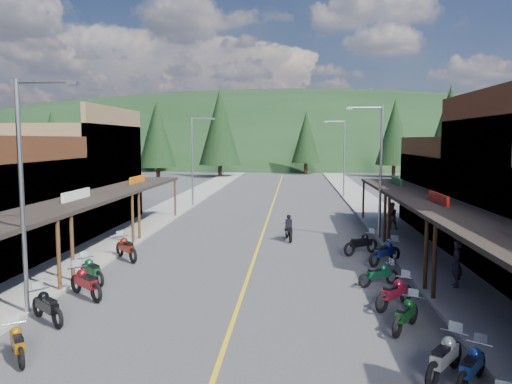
% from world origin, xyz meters
% --- Properties ---
extents(ground, '(220.00, 220.00, 0.00)m').
position_xyz_m(ground, '(0.00, 0.00, 0.00)').
color(ground, '#38383A').
rests_on(ground, ground).
extents(centerline, '(0.15, 90.00, 0.01)m').
position_xyz_m(centerline, '(0.00, 20.00, 0.01)').
color(centerline, gold).
rests_on(centerline, ground).
extents(sidewalk_west, '(3.40, 94.00, 0.15)m').
position_xyz_m(sidewalk_west, '(-8.70, 20.00, 0.07)').
color(sidewalk_west, gray).
rests_on(sidewalk_west, ground).
extents(sidewalk_east, '(3.40, 94.00, 0.15)m').
position_xyz_m(sidewalk_east, '(8.70, 20.00, 0.07)').
color(sidewalk_east, gray).
rests_on(sidewalk_east, ground).
extents(shop_west_3, '(10.90, 10.20, 8.20)m').
position_xyz_m(shop_west_3, '(-13.78, 11.30, 3.52)').
color(shop_west_3, brown).
rests_on(shop_west_3, ground).
extents(shop_east_3, '(10.90, 10.20, 6.20)m').
position_xyz_m(shop_east_3, '(13.75, 11.30, 2.53)').
color(shop_east_3, '#4C2D16').
rests_on(shop_east_3, ground).
extents(streetlight_0, '(2.16, 0.18, 8.00)m').
position_xyz_m(streetlight_0, '(-6.95, -6.00, 4.46)').
color(streetlight_0, gray).
rests_on(streetlight_0, ground).
extents(streetlight_1, '(2.16, 0.18, 8.00)m').
position_xyz_m(streetlight_1, '(-6.95, 22.00, 4.46)').
color(streetlight_1, gray).
rests_on(streetlight_1, ground).
extents(streetlight_2, '(2.16, 0.18, 8.00)m').
position_xyz_m(streetlight_2, '(6.95, 8.00, 4.46)').
color(streetlight_2, gray).
rests_on(streetlight_2, ground).
extents(streetlight_3, '(2.16, 0.18, 8.00)m').
position_xyz_m(streetlight_3, '(6.95, 30.00, 4.46)').
color(streetlight_3, gray).
rests_on(streetlight_3, ground).
extents(ridge_hill, '(310.00, 140.00, 60.00)m').
position_xyz_m(ridge_hill, '(0.00, 135.00, 0.00)').
color(ridge_hill, black).
rests_on(ridge_hill, ground).
extents(pine_0, '(5.04, 5.04, 11.00)m').
position_xyz_m(pine_0, '(-40.00, 62.00, 6.48)').
color(pine_0, black).
rests_on(pine_0, ground).
extents(pine_1, '(5.88, 5.88, 12.50)m').
position_xyz_m(pine_1, '(-24.00, 70.00, 7.24)').
color(pine_1, black).
rests_on(pine_1, ground).
extents(pine_2, '(6.72, 6.72, 14.00)m').
position_xyz_m(pine_2, '(-10.00, 58.00, 7.99)').
color(pine_2, black).
rests_on(pine_2, ground).
extents(pine_3, '(5.04, 5.04, 11.00)m').
position_xyz_m(pine_3, '(4.00, 66.00, 6.48)').
color(pine_3, black).
rests_on(pine_3, ground).
extents(pine_4, '(5.88, 5.88, 12.50)m').
position_xyz_m(pine_4, '(18.00, 60.00, 7.24)').
color(pine_4, black).
rests_on(pine_4, ground).
extents(pine_5, '(6.72, 6.72, 14.00)m').
position_xyz_m(pine_5, '(34.00, 72.00, 7.99)').
color(pine_5, black).
rests_on(pine_5, ground).
extents(pine_7, '(5.88, 5.88, 12.50)m').
position_xyz_m(pine_7, '(-32.00, 76.00, 7.24)').
color(pine_7, black).
rests_on(pine_7, ground).
extents(pine_8, '(4.48, 4.48, 10.00)m').
position_xyz_m(pine_8, '(-22.00, 40.00, 5.98)').
color(pine_8, black).
rests_on(pine_8, ground).
extents(pine_9, '(4.93, 4.93, 10.80)m').
position_xyz_m(pine_9, '(24.00, 45.00, 6.38)').
color(pine_9, black).
rests_on(pine_9, ground).
extents(pine_10, '(5.38, 5.38, 11.60)m').
position_xyz_m(pine_10, '(-18.00, 50.00, 6.78)').
color(pine_10, black).
rests_on(pine_10, ground).
extents(pine_11, '(5.82, 5.82, 12.40)m').
position_xyz_m(pine_11, '(20.00, 38.00, 7.19)').
color(pine_11, black).
rests_on(pine_11, ground).
extents(bike_west_4, '(1.63, 1.87, 1.07)m').
position_xyz_m(bike_west_4, '(-5.52, -9.35, 0.53)').
color(bike_west_4, '#99590A').
rests_on(bike_west_4, ground).
extents(bike_west_5, '(2.10, 1.91, 1.22)m').
position_xyz_m(bike_west_5, '(-6.09, -6.57, 0.61)').
color(bike_west_5, black).
rests_on(bike_west_5, ground).
extents(bike_west_6, '(2.26, 2.08, 1.32)m').
position_xyz_m(bike_west_6, '(-5.90, -3.96, 0.66)').
color(bike_west_6, maroon).
rests_on(bike_west_6, ground).
extents(bike_west_7, '(2.03, 2.01, 1.23)m').
position_xyz_m(bike_west_7, '(-6.45, -2.07, 0.61)').
color(bike_west_7, '#0E4723').
rests_on(bike_west_7, ground).
extents(bike_west_8, '(2.15, 2.28, 1.34)m').
position_xyz_m(bike_west_8, '(-6.39, 2.08, 0.67)').
color(bike_west_8, maroon).
rests_on(bike_west_8, ground).
extents(bike_east_3, '(1.66, 1.96, 1.11)m').
position_xyz_m(bike_east_3, '(6.36, -9.90, 0.56)').
color(bike_east_3, navy).
rests_on(bike_east_3, ground).
extents(bike_east_4, '(1.88, 2.19, 1.25)m').
position_xyz_m(bike_east_4, '(5.81, -9.54, 0.62)').
color(bike_east_4, gray).
rests_on(bike_east_4, ground).
extents(bike_east_5, '(1.65, 2.09, 1.16)m').
position_xyz_m(bike_east_5, '(5.54, -6.36, 0.58)').
color(bike_east_5, '#0D4316').
rests_on(bike_east_5, ground).
extents(bike_east_6, '(2.00, 2.05, 1.23)m').
position_xyz_m(bike_east_6, '(5.61, -4.22, 0.62)').
color(bike_east_6, maroon).
rests_on(bike_east_6, ground).
extents(bike_east_7, '(1.97, 1.41, 1.08)m').
position_xyz_m(bike_east_7, '(5.51, -1.50, 0.54)').
color(bike_east_7, '#0D4229').
rests_on(bike_east_7, ground).
extents(bike_east_8, '(2.18, 2.15, 1.31)m').
position_xyz_m(bike_east_8, '(6.40, 2.13, 0.66)').
color(bike_east_8, navy).
rests_on(bike_east_8, ground).
extents(bike_east_9, '(2.27, 1.97, 1.30)m').
position_xyz_m(bike_east_9, '(5.53, 4.19, 0.65)').
color(bike_east_9, black).
rests_on(bike_east_9, ground).
extents(rider_on_bike, '(1.02, 2.20, 1.61)m').
position_xyz_m(rider_on_bike, '(1.69, 7.60, 0.65)').
color(rider_on_bike, black).
rests_on(rider_on_bike, ground).
extents(pedestrian_east_a, '(0.49, 0.71, 1.87)m').
position_xyz_m(pedestrian_east_a, '(8.49, -1.86, 1.09)').
color(pedestrian_east_a, '#261F2F').
rests_on(pedestrian_east_a, sidewalk_east).
extents(pedestrian_east_b, '(0.95, 0.65, 1.80)m').
position_xyz_m(pedestrian_east_b, '(8.35, 10.96, 1.05)').
color(pedestrian_east_b, brown).
rests_on(pedestrian_east_b, sidewalk_east).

